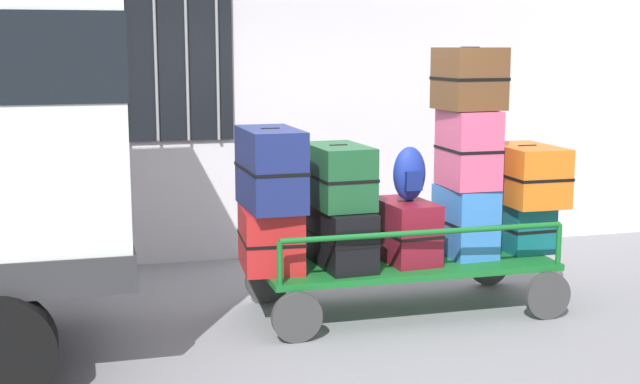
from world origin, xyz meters
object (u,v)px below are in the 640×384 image
object	(u,v)px
suitcase_midleft_bottom	(340,236)
suitcase_midright_top	(469,79)
suitcase_center_bottom	(405,231)
suitcase_right_middle	(526,174)
suitcase_left_middle	(271,168)
suitcase_left_bottom	(271,238)
suitcase_midright_middle	(468,149)
suitcase_midright_bottom	(465,221)
luggage_cart	(404,268)
suitcase_right_bottom	(527,228)
backpack	(410,174)
suitcase_midleft_middle	(338,176)

from	to	relation	value
suitcase_midleft_bottom	suitcase_midright_top	xyz separation A→B (m)	(1.11, 0.04, 1.25)
suitcase_center_bottom	suitcase_right_middle	size ratio (longest dim) A/B	0.87
suitcase_center_bottom	suitcase_left_middle	bearing A→B (deg)	178.45
suitcase_left_bottom	suitcase_midright_middle	size ratio (longest dim) A/B	1.08
suitcase_left_middle	suitcase_midright_bottom	size ratio (longest dim) A/B	1.37
luggage_cart	suitcase_right_bottom	bearing A→B (deg)	-0.65
luggage_cart	suitcase_left_middle	bearing A→B (deg)	179.55
suitcase_left_middle	suitcase_right_bottom	size ratio (longest dim) A/B	1.93
luggage_cart	suitcase_midleft_bottom	bearing A→B (deg)	-179.05
backpack	luggage_cart	bearing A→B (deg)	114.62
luggage_cart	suitcase_left_bottom	bearing A→B (deg)	178.24
suitcase_right_middle	suitcase_left_middle	bearing A→B (deg)	-179.23
suitcase_midright_top	suitcase_center_bottom	bearing A→B (deg)	-174.68
suitcase_left_bottom	suitcase_left_middle	size ratio (longest dim) A/B	0.86
suitcase_left_middle	backpack	distance (m)	1.14
suitcase_midright_top	backpack	distance (m)	0.93
suitcase_left_bottom	suitcase_midleft_bottom	world-z (taller)	suitcase_left_bottom
luggage_cart	suitcase_left_bottom	size ratio (longest dim) A/B	3.56
suitcase_midright_top	suitcase_midright_bottom	bearing A→B (deg)	-90.00
suitcase_midright_bottom	backpack	size ratio (longest dim) A/B	1.34
suitcase_left_middle	suitcase_midleft_bottom	distance (m)	0.80
luggage_cart	suitcase_midright_top	xyz separation A→B (m)	(0.56, 0.03, 1.55)
suitcase_right_bottom	suitcase_midleft_middle	bearing A→B (deg)	178.41
suitcase_midleft_middle	suitcase_midright_middle	bearing A→B (deg)	-1.21
suitcase_right_bottom	backpack	bearing A→B (deg)	-178.33
suitcase_left_bottom	suitcase_right_middle	xyz separation A→B (m)	(2.23, 0.00, 0.42)
luggage_cart	suitcase_midright_bottom	xyz separation A→B (m)	(0.56, 0.03, 0.36)
luggage_cart	suitcase_left_middle	distance (m)	1.42
suitcase_midright_bottom	suitcase_right_middle	distance (m)	0.67
suitcase_center_bottom	suitcase_midright_bottom	xyz separation A→B (m)	(0.56, 0.05, 0.04)
suitcase_left_bottom	suitcase_midleft_middle	bearing A→B (deg)	-0.06
suitcase_left_middle	suitcase_right_middle	bearing A→B (deg)	0.77
luggage_cart	backpack	distance (m)	0.80
suitcase_left_middle	suitcase_midleft_middle	world-z (taller)	suitcase_left_middle
suitcase_center_bottom	suitcase_midright_top	bearing A→B (deg)	5.32
luggage_cart	suitcase_center_bottom	xyz separation A→B (m)	(0.00, -0.02, 0.32)
suitcase_right_bottom	luggage_cart	bearing A→B (deg)	179.35
suitcase_right_bottom	backpack	xyz separation A→B (m)	(-1.09, -0.03, 0.51)
luggage_cart	suitcase_midleft_bottom	size ratio (longest dim) A/B	2.91
suitcase_right_bottom	suitcase_midleft_bottom	bearing A→B (deg)	179.88
suitcase_midright_middle	suitcase_right_bottom	size ratio (longest dim) A/B	1.54
suitcase_midright_middle	backpack	bearing A→B (deg)	-174.17
suitcase_midright_bottom	suitcase_midright_top	size ratio (longest dim) A/B	1.10
suitcase_midleft_bottom	suitcase_right_middle	size ratio (longest dim) A/B	1.07
suitcase_midleft_middle	suitcase_midright_top	distance (m)	1.35
suitcase_midright_middle	suitcase_right_middle	size ratio (longest dim) A/B	0.82
suitcase_left_middle	suitcase_midright_middle	distance (m)	1.68
suitcase_midleft_bottom	suitcase_midright_top	size ratio (longest dim) A/B	1.58
luggage_cart	suitcase_left_bottom	world-z (taller)	suitcase_left_bottom
suitcase_midleft_bottom	suitcase_midleft_middle	world-z (taller)	suitcase_midleft_middle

